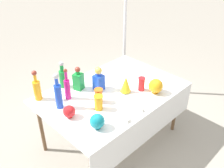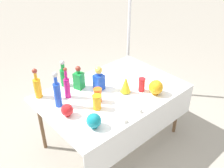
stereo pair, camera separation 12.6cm
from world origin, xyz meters
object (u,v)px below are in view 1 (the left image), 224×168
square_decanter_1 (99,80)px  round_bowl_1 (69,111)px  round_bowl_0 (156,86)px  fluted_vase_0 (126,84)px  canopy_pole (125,34)px  tall_bottle_2 (58,94)px  tall_bottle_3 (37,88)px  slender_vase_2 (141,83)px  tall_bottle_1 (67,87)px  slender_vase_0 (99,95)px  slender_vase_1 (99,102)px  round_bowl_2 (97,121)px  tall_bottle_0 (63,77)px  square_decanter_0 (78,80)px

square_decanter_1 → round_bowl_1: (-0.56, -0.17, -0.07)m
square_decanter_1 → round_bowl_0: 0.66m
fluted_vase_0 → canopy_pole: (0.89, 0.84, 0.15)m
square_decanter_1 → canopy_pole: (1.07, 0.58, 0.12)m
tall_bottle_2 → tall_bottle_3: 0.31m
round_bowl_1 → slender_vase_2: bearing=-11.9°
tall_bottle_1 → tall_bottle_3: size_ratio=1.04×
slender_vase_0 → slender_vase_1: size_ratio=0.99×
slender_vase_2 → fluted_vase_0: 0.19m
tall_bottle_3 → slender_vase_2: size_ratio=2.16×
tall_bottle_1 → slender_vase_1: 0.41m
round_bowl_2 → fluted_vase_0: bearing=19.5°
tall_bottle_0 → slender_vase_1: (-0.00, -0.63, -0.05)m
square_decanter_1 → slender_vase_2: (0.34, -0.36, -0.05)m
tall_bottle_2 → canopy_pole: 1.70m
tall_bottle_0 → tall_bottle_3: bearing=-177.2°
slender_vase_0 → round_bowl_1: (-0.38, 0.02, -0.02)m
tall_bottle_1 → slender_vase_0: (0.20, -0.30, -0.06)m
slender_vase_2 → round_bowl_1: slender_vase_2 is taller
tall_bottle_0 → tall_bottle_3: (-0.35, -0.02, 0.01)m
tall_bottle_3 → canopy_pole: 1.71m
round_bowl_2 → canopy_pole: size_ratio=0.06×
tall_bottle_0 → tall_bottle_3: size_ratio=0.93×
tall_bottle_1 → slender_vase_2: tall_bottle_1 is taller
tall_bottle_2 → fluted_vase_0: 0.78m
tall_bottle_0 → slender_vase_0: (0.09, -0.53, -0.05)m
tall_bottle_0 → fluted_vase_0: size_ratio=1.64×
slender_vase_0 → fluted_vase_0: fluted_vase_0 is taller
tall_bottle_1 → fluted_vase_0: (0.55, -0.37, -0.04)m
tall_bottle_2 → square_decanter_0: size_ratio=1.41×
tall_bottle_0 → round_bowl_1: bearing=-120.0°
tall_bottle_2 → square_decanter_1: bearing=-3.5°
tall_bottle_1 → round_bowl_2: 0.61m
square_decanter_0 → slender_vase_1: 0.47m
slender_vase_0 → tall_bottle_1: bearing=123.5°
tall_bottle_3 → round_bowl_2: 0.83m
tall_bottle_3 → square_decanter_0: (0.45, -0.15, -0.02)m
tall_bottle_2 → fluted_vase_0: bearing=-22.5°
square_decanter_1 → fluted_vase_0: 0.32m
tall_bottle_2 → slender_vase_1: (0.27, -0.32, -0.09)m
canopy_pole → square_decanter_1: bearing=-151.6°
slender_vase_2 → tall_bottle_3: bearing=144.1°
tall_bottle_1 → round_bowl_2: (-0.10, -0.60, -0.06)m
tall_bottle_0 → round_bowl_1: (-0.30, -0.52, -0.07)m
round_bowl_2 → round_bowl_0: bearing=-1.5°
canopy_pole → tall_bottle_3: bearing=-171.5°
tall_bottle_0 → canopy_pole: bearing=10.0°
round_bowl_1 → square_decanter_1: bearing=17.3°
fluted_vase_0 → round_bowl_1: (-0.74, 0.09, -0.04)m
tall_bottle_1 → round_bowl_2: size_ratio=2.45×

